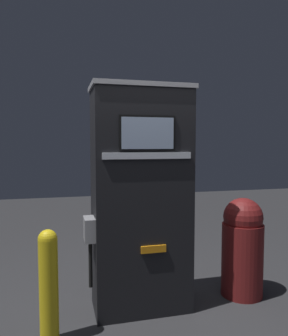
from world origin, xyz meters
The scene contains 4 objects.
ground_plane centered at (0.00, 0.00, 0.00)m, with size 14.00×14.00×0.00m, color #2D2D30.
gas_pump centered at (0.00, 0.23, 1.03)m, with size 0.98×0.51×2.05m.
safety_bollard centered at (-0.82, -0.12, 0.47)m, with size 0.15×0.15×0.89m.
trash_bin centered at (1.05, 0.23, 0.51)m, with size 0.41×0.41×1.00m.
Camera 1 is at (-0.71, -2.66, 1.53)m, focal length 35.00 mm.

